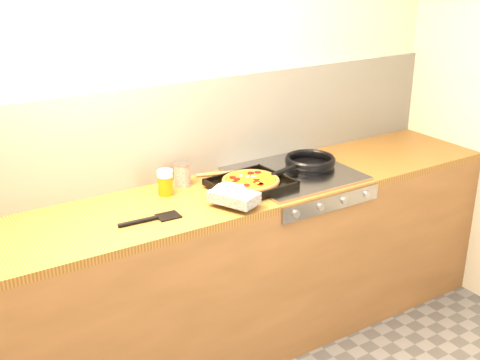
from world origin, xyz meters
TOP-DOWN VIEW (x-y plane):
  - room_shell at (0.00, 1.39)m, footprint 3.20×3.20m
  - counter_run at (0.00, 1.10)m, footprint 3.20×0.62m
  - stovetop at (0.45, 1.10)m, footprint 0.60×0.56m
  - pizza_on_tray at (0.09, 1.02)m, footprint 0.49×0.45m
  - frying_pan at (0.57, 1.13)m, footprint 0.48×0.34m
  - tomato_can at (-0.11, 1.28)m, footprint 0.10×0.10m
  - juice_glass at (-0.24, 1.22)m, footprint 0.09×0.09m
  - wooden_spoon at (0.17, 1.29)m, footprint 0.29×0.12m
  - black_spatula at (-0.43, 0.98)m, footprint 0.28×0.09m

SIDE VIEW (x-z plane):
  - counter_run at x=0.00m, z-range 0.00..0.90m
  - stovetop at x=0.45m, z-range 0.90..0.92m
  - black_spatula at x=-0.43m, z-range 0.90..0.92m
  - wooden_spoon at x=0.17m, z-range 0.90..0.92m
  - frying_pan at x=0.57m, z-range 0.92..0.96m
  - pizza_on_tray at x=0.09m, z-range 0.91..0.97m
  - tomato_can at x=-0.11m, z-range 0.90..1.02m
  - juice_glass at x=-0.24m, z-range 0.90..1.03m
  - room_shell at x=0.00m, z-range -0.45..2.75m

